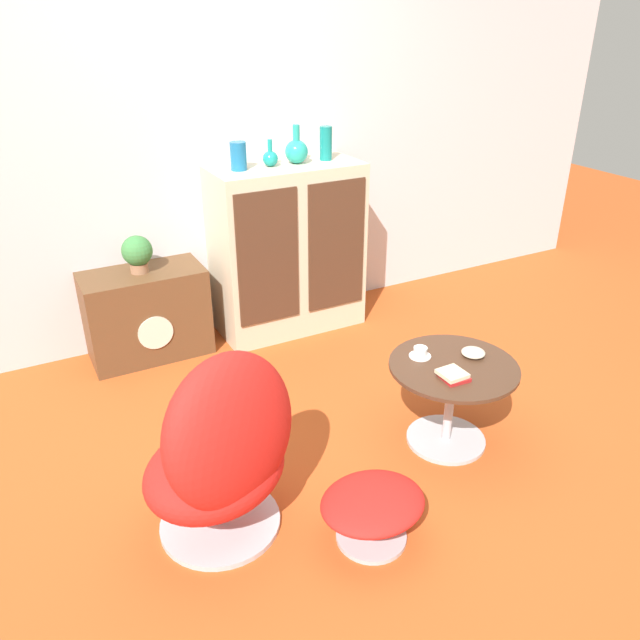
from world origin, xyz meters
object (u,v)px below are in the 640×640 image
tv_console (147,314)px  vase_leftmost (238,156)px  egg_chair (223,452)px  sideboard (288,249)px  coffee_table (451,391)px  bowl (473,353)px  vase_rightmost (326,143)px  ottoman (373,506)px  vase_inner_left (270,158)px  book_stack (453,375)px  teacup (420,353)px  potted_plant (137,252)px  vase_inner_right (296,151)px

tv_console → vase_leftmost: vase_leftmost is taller
vase_leftmost → egg_chair: bearing=-114.8°
sideboard → coffee_table: bearing=-85.0°
tv_console → bowl: 1.95m
tv_console → bowl: bearing=-52.1°
vase_rightmost → tv_console: bearing=178.1°
ottoman → sideboard: bearing=74.2°
ottoman → vase_inner_left: bearing=77.0°
ottoman → book_stack: (0.58, 0.27, 0.29)m
sideboard → bowl: bearing=-79.8°
sideboard → teacup: 1.38m
ottoman → teacup: teacup is taller
egg_chair → ottoman: egg_chair is taller
coffee_table → teacup: size_ratio=5.76×
vase_inner_left → teacup: (0.14, -1.38, -0.67)m
egg_chair → vase_leftmost: 1.89m
egg_chair → potted_plant: (0.09, 1.61, 0.26)m
sideboard → ottoman: (-0.53, -1.88, -0.37)m
coffee_table → bowl: size_ratio=5.35×
egg_chair → vase_leftmost: vase_leftmost is taller
egg_chair → book_stack: egg_chair is taller
vase_rightmost → teacup: 1.58m
tv_console → book_stack: tv_console is taller
teacup → coffee_table: bearing=-56.0°
vase_rightmost → book_stack: size_ratio=1.63×
vase_leftmost → tv_console: bearing=176.4°
vase_rightmost → bowl: (-0.01, -1.49, -0.72)m
vase_rightmost → bowl: 1.66m
tv_console → egg_chair: size_ratio=0.83×
ottoman → book_stack: 0.70m
potted_plant → book_stack: size_ratio=1.78×
vase_leftmost → vase_rightmost: size_ratio=0.80×
vase_leftmost → teacup: 1.58m
sideboard → vase_rightmost: (0.28, 0.00, 0.64)m
coffee_table → book_stack: book_stack is taller
bowl → egg_chair: bearing=-176.5°
potted_plant → bowl: 1.96m
vase_rightmost → sideboard: bearing=-179.2°
coffee_table → potted_plant: (-1.06, 1.56, 0.37)m
vase_leftmost → vase_inner_right: 0.37m
tv_console → potted_plant: bearing=174.3°
coffee_table → book_stack: 0.20m
vase_inner_left → teacup: bearing=-84.4°
vase_inner_right → ottoman: bearing=-107.9°
tv_console → vase_inner_right: 1.33m
egg_chair → ottoman: (0.49, -0.31, -0.23)m
vase_rightmost → teacup: vase_rightmost is taller
ottoman → book_stack: size_ratio=3.46×
vase_inner_right → tv_console: bearing=177.7°
coffee_table → potted_plant: size_ratio=2.75×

